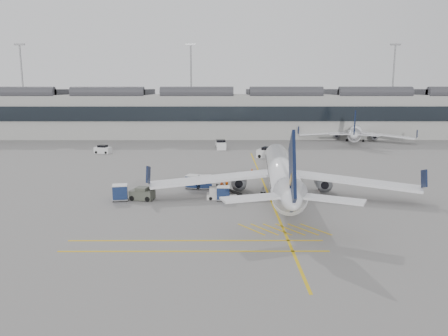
{
  "coord_description": "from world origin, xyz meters",
  "views": [
    {
      "loc": [
        4.35,
        -45.87,
        13.09
      ],
      "look_at": [
        4.5,
        2.75,
        4.0
      ],
      "focal_mm": 35.0,
      "sensor_mm": 36.0,
      "label": 1
    }
  ],
  "objects_px": {
    "airliner_main": "(282,173)",
    "belt_loader": "(221,195)",
    "baggage_cart_a": "(206,182)",
    "pushback_tug": "(142,194)",
    "ramp_agent_b": "(226,190)",
    "ramp_agent_a": "(222,187)"
  },
  "relations": [
    {
      "from": "baggage_cart_a",
      "to": "pushback_tug",
      "type": "bearing_deg",
      "value": -149.03
    },
    {
      "from": "airliner_main",
      "to": "belt_loader",
      "type": "distance_m",
      "value": 8.01
    },
    {
      "from": "airliner_main",
      "to": "belt_loader",
      "type": "xyz_separation_m",
      "value": [
        -7.43,
        -1.96,
        -2.26
      ]
    },
    {
      "from": "pushback_tug",
      "to": "ramp_agent_a",
      "type": "bearing_deg",
      "value": 27.86
    },
    {
      "from": "belt_loader",
      "to": "ramp_agent_a",
      "type": "relative_size",
      "value": 2.38
    },
    {
      "from": "belt_loader",
      "to": "pushback_tug",
      "type": "bearing_deg",
      "value": -178.83
    },
    {
      "from": "baggage_cart_a",
      "to": "ramp_agent_b",
      "type": "bearing_deg",
      "value": -65.93
    },
    {
      "from": "ramp_agent_b",
      "to": "belt_loader",
      "type": "bearing_deg",
      "value": 10.21
    },
    {
      "from": "belt_loader",
      "to": "ramp_agent_a",
      "type": "bearing_deg",
      "value": 84.6
    },
    {
      "from": "baggage_cart_a",
      "to": "pushback_tug",
      "type": "relative_size",
      "value": 0.61
    },
    {
      "from": "airliner_main",
      "to": "ramp_agent_b",
      "type": "bearing_deg",
      "value": -163.75
    },
    {
      "from": "airliner_main",
      "to": "baggage_cart_a",
      "type": "height_order",
      "value": "airliner_main"
    },
    {
      "from": "belt_loader",
      "to": "pushback_tug",
      "type": "height_order",
      "value": "belt_loader"
    },
    {
      "from": "belt_loader",
      "to": "ramp_agent_b",
      "type": "relative_size",
      "value": 2.19
    },
    {
      "from": "ramp_agent_b",
      "to": "pushback_tug",
      "type": "bearing_deg",
      "value": -21.7
    },
    {
      "from": "baggage_cart_a",
      "to": "pushback_tug",
      "type": "distance_m",
      "value": 9.08
    },
    {
      "from": "airliner_main",
      "to": "ramp_agent_b",
      "type": "xyz_separation_m",
      "value": [
        -6.76,
        -1.45,
        -1.8
      ]
    },
    {
      "from": "ramp_agent_a",
      "to": "pushback_tug",
      "type": "distance_m",
      "value": 9.67
    },
    {
      "from": "ramp_agent_b",
      "to": "pushback_tug",
      "type": "xyz_separation_m",
      "value": [
        -9.89,
        -0.92,
        -0.3
      ]
    },
    {
      "from": "airliner_main",
      "to": "ramp_agent_a",
      "type": "bearing_deg",
      "value": -176.36
    },
    {
      "from": "airliner_main",
      "to": "ramp_agent_a",
      "type": "distance_m",
      "value": 7.52
    },
    {
      "from": "airliner_main",
      "to": "belt_loader",
      "type": "height_order",
      "value": "airliner_main"
    }
  ]
}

